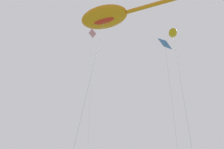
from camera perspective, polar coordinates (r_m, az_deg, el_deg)
name	(u,v)px	position (r m, az deg, el deg)	size (l,w,h in m)	color
big_show_kite	(106,17)	(23.68, -1.24, 12.37)	(6.29, 9.01, 19.32)	orange
small_kite_stunt_black	(92,46)	(34.32, -4.38, 6.12)	(2.07, 1.61, 26.09)	pink
small_kite_diamond_red	(166,51)	(24.02, 11.56, 5.02)	(4.13, 2.17, 17.74)	blue
small_kite_bird_shape	(173,34)	(20.15, 13.11, 8.45)	(3.15, 1.34, 15.35)	orange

